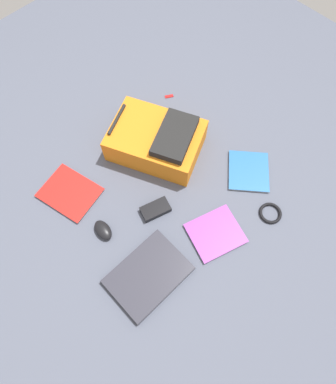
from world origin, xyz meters
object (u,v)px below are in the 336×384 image
Objects in this scene: cable_coil at (270,213)px; computer_mouse at (103,230)px; backpack at (157,140)px; laptop at (148,275)px; power_brick at (155,209)px; book_manual at (215,233)px; usb_stick at (169,96)px; book_comic at (70,193)px; book_blue at (249,171)px.

computer_mouse is at bearing 141.70° from cable_coil.
laptop is at bearing -137.60° from backpack.
computer_mouse is at bearing 158.76° from power_brick.
power_brick is (-0.25, -0.24, -0.06)m from backpack.
computer_mouse is at bearing 133.95° from book_manual.
backpack reaches higher than computer_mouse.
book_comic is at bearing -173.56° from usb_stick.
cable_coil is 0.80× the size of power_brick.
backpack is at bearing 44.33° from power_brick.
power_brick reaches higher than book_comic.
cable_coil is 2.29× the size of usb_stick.
book_comic is (-0.72, 0.54, 0.00)m from book_blue.
usb_stick is at bearing 39.82° from power_brick.
laptop reaches higher than book_blue.
usb_stick is (0.78, 0.09, -0.00)m from book_comic.
laptop reaches higher than book_manual.
book_comic is 0.78m from usb_stick.
computer_mouse is 1.00× the size of cable_coil.
book_manual is 0.92× the size of book_comic.
laptop is at bearing -139.77° from power_brick.
cable_coil is (0.62, -0.20, -0.01)m from laptop.
computer_mouse is (-0.73, 0.27, 0.01)m from book_blue.
power_brick is at bearing -140.18° from usb_stick.
laptop is 0.65m from cable_coil.
power_brick is (-0.12, 0.28, 0.01)m from book_manual.
power_brick is (-0.38, 0.40, 0.01)m from cable_coil.
book_manual is at bearing 155.86° from cable_coil.
laptop is 0.31m from power_brick.
computer_mouse is at bearing -92.12° from book_comic.
backpack reaches higher than book_blue.
laptop is 0.56m from book_comic.
backpack reaches higher than usb_stick.
cable_coil is at bearing -100.71° from usb_stick.
backpack reaches higher than cable_coil.
book_manual is at bearing -67.35° from power_brick.
laptop is 0.72m from book_blue.
book_blue is 0.78m from computer_mouse.
book_comic is 0.43m from power_brick.
laptop is 1.12× the size of book_comic.
book_comic is 2.85× the size of computer_mouse.
backpack is 0.66m from laptop.
backpack is 0.36m from usb_stick.
book_blue is at bearing -13.40° from computer_mouse.
book_manual is at bearing -164.47° from book_blue.
usb_stick is (0.54, 0.45, -0.01)m from power_brick.
computer_mouse reaches higher than book_blue.
cable_coil is at bearing -17.82° from laptop.
power_brick is at bearing 133.62° from cable_coil.
backpack is at bearing 101.36° from cable_coil.
backpack reaches higher than book_comic.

